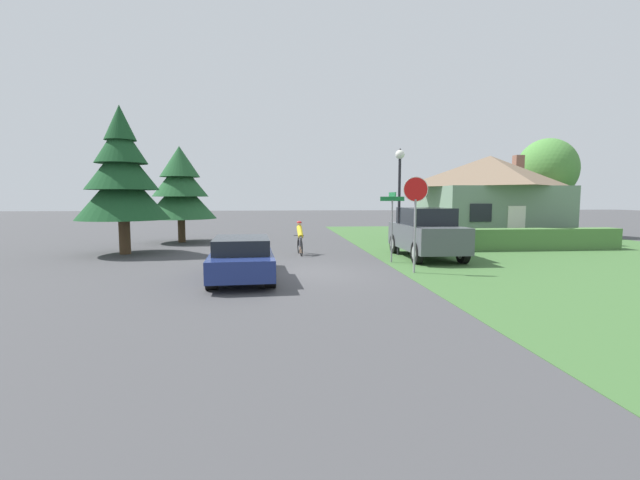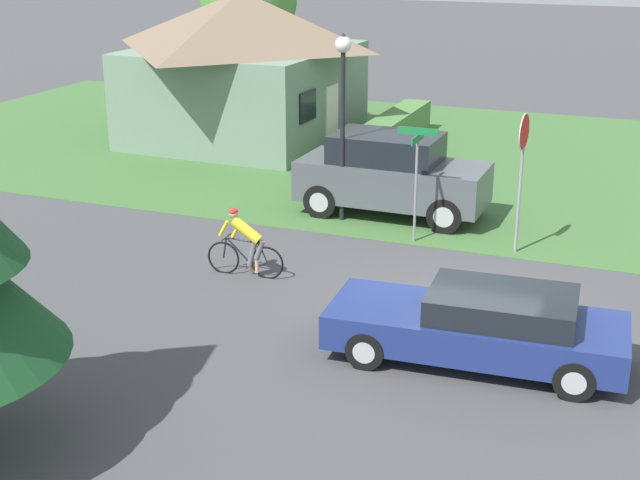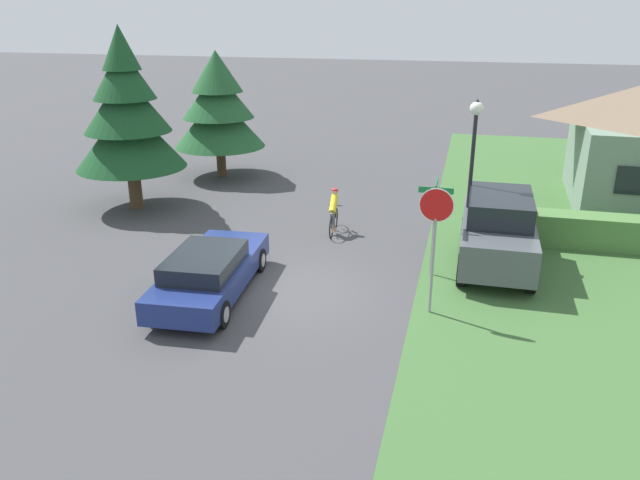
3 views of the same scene
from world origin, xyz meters
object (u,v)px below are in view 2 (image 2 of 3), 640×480
sedan_left_lane (481,326)px  street_name_sign (417,163)px  stop_sign (522,154)px  cottage_house (244,64)px  parked_suv_right (391,175)px  street_lamp (343,87)px  cyclist (245,244)px

sedan_left_lane → street_name_sign: street_name_sign is taller
stop_sign → street_name_sign: 2.28m
sedan_left_lane → stop_sign: 5.63m
cottage_house → sedan_left_lane: cottage_house is taller
parked_suv_right → street_lamp: size_ratio=1.02×
cyclist → sedan_left_lane: bearing=155.1°
parked_suv_right → sedan_left_lane: bearing=118.4°
street_lamp → cottage_house: bearing=40.7°
parked_suv_right → street_lamp: 2.53m
sedan_left_lane → parked_suv_right: (6.94, 3.69, 0.39)m
sedan_left_lane → parked_suv_right: parked_suv_right is taller
stop_sign → sedan_left_lane: bearing=8.7°
cyclist → parked_suv_right: 5.18m
cottage_house → street_name_sign: size_ratio=2.82×
stop_sign → street_name_sign: stop_sign is taller
cyclist → street_lamp: street_lamp is taller
sedan_left_lane → street_lamp: street_lamp is taller
stop_sign → street_name_sign: (-0.14, 2.24, -0.38)m
street_lamp → stop_sign: bearing=-99.4°
sedan_left_lane → parked_suv_right: size_ratio=1.07×
sedan_left_lane → street_lamp: 8.09m
parked_suv_right → stop_sign: (-1.55, -3.33, 1.18)m
cyclist → stop_sign: (3.40, -4.83, 1.51)m
sedan_left_lane → street_name_sign: (5.26, 2.60, 1.18)m
stop_sign → cottage_house: bearing=-121.8°
stop_sign → street_name_sign: size_ratio=1.17×
street_lamp → street_name_sign: bearing=-112.5°
street_name_sign → cyclist: bearing=141.5°
cottage_house → stop_sign: cottage_house is taller
parked_suv_right → stop_sign: 3.86m
stop_sign → street_lamp: size_ratio=0.69×
cottage_house → parked_suv_right: (-6.12, -6.95, -1.46)m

